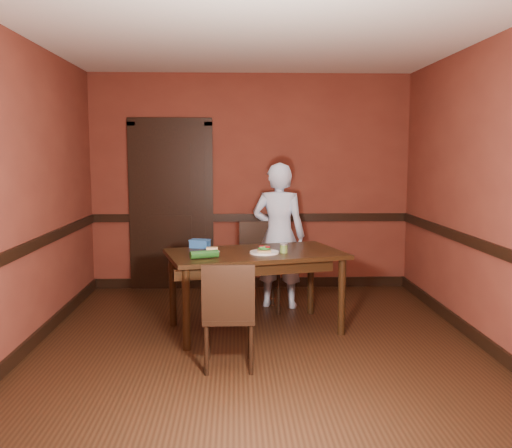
{
  "coord_description": "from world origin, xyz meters",
  "views": [
    {
      "loc": [
        -0.19,
        -4.95,
        1.7
      ],
      "look_at": [
        0.0,
        0.35,
        1.05
      ],
      "focal_mm": 40.0,
      "sensor_mm": 36.0,
      "label": 1
    }
  ],
  "objects": [
    {
      "name": "wrapped_veg",
      "position": [
        -0.47,
        0.11,
        0.81
      ],
      "size": [
        0.27,
        0.16,
        0.07
      ],
      "primitive_type": "cylinder",
      "rotation": [
        0.0,
        1.57,
        0.35
      ],
      "color": "#1A4917",
      "rests_on": "dining_table"
    },
    {
      "name": "person",
      "position": [
        0.29,
        1.29,
        0.81
      ],
      "size": [
        0.66,
        0.51,
        1.61
      ],
      "primitive_type": "imported",
      "rotation": [
        0.0,
        0.0,
        2.91
      ],
      "color": "silver",
      "rests_on": "floor"
    },
    {
      "name": "ceiling",
      "position": [
        0.0,
        0.0,
        2.7
      ],
      "size": [
        4.0,
        4.5,
        0.01
      ],
      "primitive_type": "cube",
      "color": "silver",
      "rests_on": "ground"
    },
    {
      "name": "food_tub",
      "position": [
        -0.55,
        0.71,
        0.81
      ],
      "size": [
        0.22,
        0.18,
        0.08
      ],
      "rotation": [
        0.0,
        0.0,
        -0.28
      ],
      "color": "#2B67BA",
      "rests_on": "dining_table"
    },
    {
      "name": "dining_table",
      "position": [
        -0.01,
        0.44,
        0.38
      ],
      "size": [
        1.82,
        1.32,
        0.77
      ],
      "primitive_type": "cube",
      "rotation": [
        0.0,
        0.0,
        0.26
      ],
      "color": "black",
      "rests_on": "floor"
    },
    {
      "name": "door",
      "position": [
        -1.0,
        2.22,
        1.09
      ],
      "size": [
        1.05,
        0.07,
        2.2
      ],
      "color": "black",
      "rests_on": "ground"
    },
    {
      "name": "sandwich_plate",
      "position": [
        0.08,
        0.36,
        0.79
      ],
      "size": [
        0.27,
        0.27,
        0.07
      ],
      "rotation": [
        0.0,
        0.0,
        0.15
      ],
      "color": "white",
      "rests_on": "dining_table"
    },
    {
      "name": "chair_far",
      "position": [
        0.05,
        1.15,
        0.48
      ],
      "size": [
        0.49,
        0.49,
        0.96
      ],
      "primitive_type": null,
      "rotation": [
        0.0,
        0.0,
        0.09
      ],
      "color": "black",
      "rests_on": "floor"
    },
    {
      "name": "sauce_jar",
      "position": [
        0.26,
        0.38,
        0.81
      ],
      "size": [
        0.08,
        0.08,
        0.09
      ],
      "rotation": [
        0.0,
        0.0,
        0.38
      ],
      "color": "#5B8136",
      "rests_on": "dining_table"
    },
    {
      "name": "floor",
      "position": [
        0.0,
        0.0,
        0.0
      ],
      "size": [
        4.0,
        4.5,
        0.01
      ],
      "primitive_type": "cube",
      "color": "black",
      "rests_on": "ground"
    },
    {
      "name": "dado_back",
      "position": [
        0.0,
        2.23,
        0.9
      ],
      "size": [
        4.0,
        0.03,
        0.1
      ],
      "primitive_type": "cube",
      "color": "black",
      "rests_on": "ground"
    },
    {
      "name": "dado_left",
      "position": [
        -1.99,
        0.0,
        0.9
      ],
      "size": [
        0.03,
        4.5,
        0.1
      ],
      "primitive_type": "cube",
      "color": "black",
      "rests_on": "ground"
    },
    {
      "name": "chair_near",
      "position": [
        -0.25,
        -0.53,
        0.43
      ],
      "size": [
        0.41,
        0.41,
        0.87
      ],
      "primitive_type": null,
      "rotation": [
        0.0,
        0.0,
        3.15
      ],
      "color": "black",
      "rests_on": "floor"
    },
    {
      "name": "wall_back",
      "position": [
        0.0,
        2.25,
        1.35
      ],
      "size": [
        4.0,
        0.02,
        2.7
      ],
      "primitive_type": "cube",
      "color": "maroon",
      "rests_on": "ground"
    },
    {
      "name": "wall_right",
      "position": [
        2.0,
        0.0,
        1.35
      ],
      "size": [
        0.02,
        4.5,
        2.7
      ],
      "primitive_type": "cube",
      "color": "maroon",
      "rests_on": "ground"
    },
    {
      "name": "baseboard_right",
      "position": [
        1.99,
        0.0,
        0.06
      ],
      "size": [
        0.03,
        4.5,
        0.12
      ],
      "primitive_type": "cube",
      "color": "black",
      "rests_on": "ground"
    },
    {
      "name": "wall_front",
      "position": [
        0.0,
        -2.25,
        1.35
      ],
      "size": [
        4.0,
        0.02,
        2.7
      ],
      "primitive_type": "cube",
      "color": "maroon",
      "rests_on": "ground"
    },
    {
      "name": "cheese_saucer",
      "position": [
        -0.42,
        0.44,
        0.79
      ],
      "size": [
        0.14,
        0.14,
        0.05
      ],
      "rotation": [
        0.0,
        0.0,
        0.12
      ],
      "color": "white",
      "rests_on": "dining_table"
    },
    {
      "name": "wall_left",
      "position": [
        -2.0,
        0.0,
        1.35
      ],
      "size": [
        0.02,
        4.5,
        2.7
      ],
      "primitive_type": "cube",
      "color": "maroon",
      "rests_on": "ground"
    },
    {
      "name": "dado_right",
      "position": [
        1.99,
        0.0,
        0.9
      ],
      "size": [
        0.03,
        4.5,
        0.1
      ],
      "primitive_type": "cube",
      "color": "black",
      "rests_on": "ground"
    },
    {
      "name": "baseboard_back",
      "position": [
        0.0,
        2.23,
        0.06
      ],
      "size": [
        4.0,
        0.03,
        0.12
      ],
      "primitive_type": "cube",
      "color": "black",
      "rests_on": "ground"
    },
    {
      "name": "baseboard_left",
      "position": [
        -1.99,
        0.0,
        0.06
      ],
      "size": [
        0.03,
        4.5,
        0.12
      ],
      "primitive_type": "cube",
      "color": "black",
      "rests_on": "ground"
    }
  ]
}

